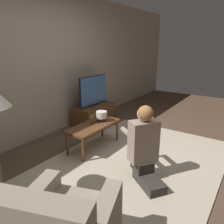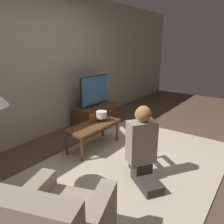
{
  "view_description": "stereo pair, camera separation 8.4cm",
  "coord_description": "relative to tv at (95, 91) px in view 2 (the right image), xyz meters",
  "views": [
    {
      "loc": [
        -2.54,
        -1.31,
        1.65
      ],
      "look_at": [
        0.31,
        0.66,
        0.57
      ],
      "focal_mm": 35.0,
      "sensor_mm": 36.0,
      "label": 1
    },
    {
      "loc": [
        -2.49,
        -1.37,
        1.65
      ],
      "look_at": [
        0.31,
        0.66,
        0.57
      ],
      "focal_mm": 35.0,
      "sensor_mm": 36.0,
      "label": 2
    }
  ],
  "objects": [
    {
      "name": "coffee_table",
      "position": [
        -0.94,
        -0.76,
        -0.35
      ],
      "size": [
        0.97,
        0.4,
        0.41
      ],
      "color": "brown",
      "rests_on": "ground_plane"
    },
    {
      "name": "tv",
      "position": [
        0.0,
        0.0,
        0.0
      ],
      "size": [
        0.84,
        0.08,
        0.63
      ],
      "color": "black",
      "rests_on": "tv_stand"
    },
    {
      "name": "rug",
      "position": [
        -0.94,
        -1.56,
        -0.71
      ],
      "size": [
        2.92,
        2.2,
        0.02
      ],
      "color": "#BCAD93",
      "rests_on": "ground_plane"
    },
    {
      "name": "ground_plane",
      "position": [
        -0.94,
        -1.56,
        -0.72
      ],
      "size": [
        10.0,
        10.0,
        0.0
      ],
      "primitive_type": "plane",
      "color": "brown"
    },
    {
      "name": "picture_frame",
      "position": [
        -0.91,
        -0.72,
        -0.23
      ],
      "size": [
        0.11,
        0.01,
        0.15
      ],
      "color": "brown",
      "rests_on": "coffee_table"
    },
    {
      "name": "person_kneeling",
      "position": [
        -1.27,
        -1.82,
        -0.24
      ],
      "size": [
        0.67,
        0.81,
        0.96
      ],
      "rotation": [
        0.0,
        0.0,
        2.53
      ],
      "color": "#332D28",
      "rests_on": "rug"
    },
    {
      "name": "table_lamp",
      "position": [
        -0.73,
        -0.76,
        -0.2
      ],
      "size": [
        0.18,
        0.18,
        0.17
      ],
      "color": "#4C3823",
      "rests_on": "coffee_table"
    },
    {
      "name": "wall_back",
      "position": [
        -0.94,
        0.37,
        0.58
      ],
      "size": [
        10.0,
        0.06,
        2.6
      ],
      "color": "tan",
      "rests_on": "ground_plane"
    },
    {
      "name": "tv_stand",
      "position": [
        0.0,
        -0.0,
        -0.52
      ],
      "size": [
        0.94,
        0.48,
        0.4
      ],
      "color": "brown",
      "rests_on": "ground_plane"
    }
  ]
}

